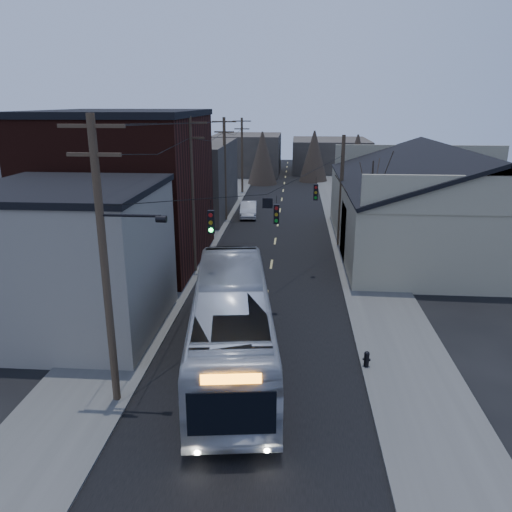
% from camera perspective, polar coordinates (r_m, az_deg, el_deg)
% --- Properties ---
extents(ground, '(160.00, 160.00, 0.00)m').
position_cam_1_polar(ground, '(16.94, -1.85, -22.57)').
color(ground, black).
rests_on(ground, ground).
extents(road_surface, '(9.00, 110.00, 0.02)m').
position_cam_1_polar(road_surface, '(44.29, 2.42, 3.09)').
color(road_surface, black).
rests_on(road_surface, ground).
extents(sidewalk_left, '(4.00, 110.00, 0.12)m').
position_cam_1_polar(sidewalk_left, '(44.98, -5.89, 3.30)').
color(sidewalk_left, '#474744').
rests_on(sidewalk_left, ground).
extents(sidewalk_right, '(4.00, 110.00, 0.12)m').
position_cam_1_polar(sidewalk_right, '(44.53, 10.82, 2.94)').
color(sidewalk_right, '#474744').
rests_on(sidewalk_right, ground).
extents(building_clapboard, '(8.00, 8.00, 7.00)m').
position_cam_1_polar(building_clapboard, '(25.40, -20.18, -0.64)').
color(building_clapboard, slate).
rests_on(building_clapboard, ground).
extents(building_brick, '(10.00, 12.00, 10.00)m').
position_cam_1_polar(building_brick, '(35.37, -14.68, 7.19)').
color(building_brick, black).
rests_on(building_brick, ground).
extents(building_left_far, '(9.00, 14.00, 7.00)m').
position_cam_1_polar(building_left_far, '(50.68, -8.18, 8.76)').
color(building_left_far, '#36302B').
rests_on(building_left_far, ground).
extents(warehouse, '(16.16, 20.60, 7.73)m').
position_cam_1_polar(warehouse, '(40.44, 20.98, 4.49)').
color(warehouse, gray).
rests_on(warehouse, ground).
extents(building_far_left, '(10.00, 12.00, 6.00)m').
position_cam_1_polar(building_far_left, '(78.67, -1.00, 11.54)').
color(building_far_left, '#36302B').
rests_on(building_far_left, ground).
extents(building_far_right, '(12.00, 14.00, 5.00)m').
position_cam_1_polar(building_far_right, '(83.52, 8.44, 11.35)').
color(building_far_right, '#36302B').
rests_on(building_far_right, ground).
extents(bare_tree, '(0.40, 0.40, 7.20)m').
position_cam_1_polar(bare_tree, '(34.07, 12.86, 4.55)').
color(bare_tree, black).
rests_on(bare_tree, ground).
extents(utility_lines, '(11.24, 45.28, 10.50)m').
position_cam_1_polar(utility_lines, '(37.81, -2.60, 8.28)').
color(utility_lines, '#382B1E').
rests_on(utility_lines, ground).
extents(bus, '(4.76, 13.59, 3.71)m').
position_cam_1_polar(bus, '(21.41, -2.80, -7.60)').
color(bus, '#A0A4AB').
rests_on(bus, ground).
extents(parked_car, '(1.85, 4.52, 1.46)m').
position_cam_1_polar(parked_car, '(48.97, -0.87, 5.34)').
color(parked_car, '#ADB0B6').
rests_on(parked_car, ground).
extents(fire_hydrant, '(0.34, 0.24, 0.70)m').
position_cam_1_polar(fire_hydrant, '(21.94, 12.53, -11.34)').
color(fire_hydrant, black).
rests_on(fire_hydrant, sidewalk_right).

